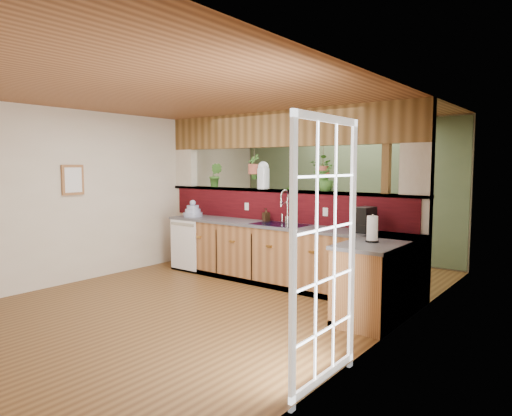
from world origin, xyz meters
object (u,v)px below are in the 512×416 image
Objects in this scene: faucet at (285,205)px; dish_stack at (193,211)px; soap_dispenser at (266,215)px; glass_jar at (263,175)px; coffee_maker at (365,221)px; shelving_console at (311,229)px; paper_towel at (372,229)px.

faucet is 1.57× the size of dish_stack.
glass_jar is at bearing 136.09° from soap_dispenser.
faucet is 1.54× the size of coffee_maker.
faucet is 0.37× the size of shelving_console.
dish_stack is (-1.76, -0.20, -0.18)m from faucet.
coffee_maker is (1.71, -0.17, 0.05)m from soap_dispenser.
paper_towel is at bearing -62.03° from shelving_console.
glass_jar is 2.21m from shelving_console.
paper_towel is 3.90m from shelving_console.
coffee_maker is 0.24× the size of shelving_console.
paper_towel is at bearing -21.33° from soap_dispenser.
paper_towel is (0.38, -0.65, -0.01)m from coffee_maker.
faucet is 1.60× the size of paper_towel.
coffee_maker is at bearing -59.52° from shelving_console.
coffee_maker is 3.18m from shelving_console.
paper_towel is (3.47, -0.59, 0.06)m from dish_stack.
coffee_maker is 0.75× the size of glass_jar.
faucet reaches higher than shelving_console.
faucet is 2.37m from shelving_console.
dish_stack is 1.02× the size of paper_towel.
dish_stack reaches higher than soap_dispenser.
shelving_console is at bearing 97.24° from glass_jar.
soap_dispenser is 1.72m from coffee_maker.
coffee_maker is at bearing 120.56° from paper_towel.
dish_stack is at bearing 170.34° from paper_towel.
coffee_maker is (3.09, 0.06, 0.06)m from dish_stack.
faucet is at bearing -20.98° from glass_jar.
glass_jar is (-0.20, 0.20, 0.61)m from soap_dispenser.
soap_dispenser is 2.25m from paper_towel.
soap_dispenser is 0.64× the size of paper_towel.
glass_jar is (-0.58, 0.22, 0.44)m from faucet.
dish_stack is at bearing -174.53° from coffee_maker.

